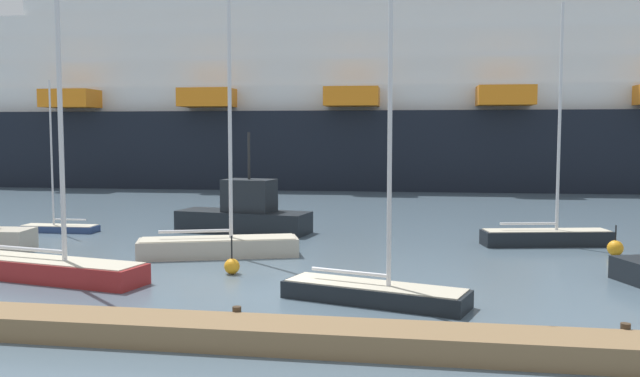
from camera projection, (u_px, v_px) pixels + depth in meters
ground_plane at (276, 294)px, 22.77m from camera, size 600.00×600.00×0.00m
dock_pier at (227, 332)px, 17.30m from camera, size 24.47×1.84×0.75m
sailboat_0 at (375, 286)px, 21.53m from camera, size 6.16×3.25×11.79m
sailboat_1 at (219, 242)px, 29.57m from camera, size 7.05×3.79×12.83m
sailboat_2 at (59, 225)px, 36.96m from camera, size 4.17×1.28×8.19m
sailboat_3 at (52, 264)px, 24.81m from camera, size 7.57×3.17×11.65m
sailboat_4 at (547, 234)px, 32.49m from camera, size 6.24×2.64×11.40m
fishing_boat_2 at (245, 214)px, 36.72m from camera, size 7.48×3.45×5.40m
channel_buoy_0 at (615, 248)px, 29.74m from camera, size 0.69×0.69×1.36m
channel_buoy_1 at (232, 266)px, 25.91m from camera, size 0.60×0.60×1.47m
cruise_ship at (490, 102)px, 69.37m from camera, size 135.16×24.54×26.25m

